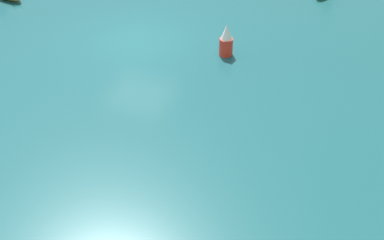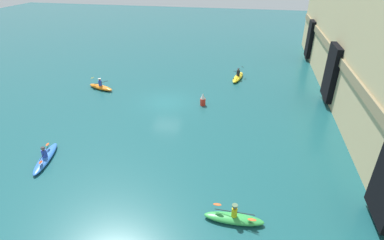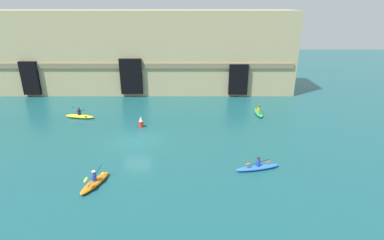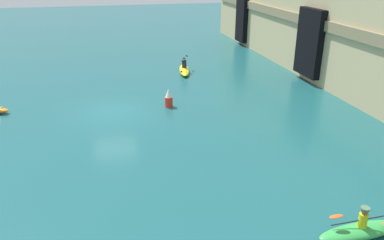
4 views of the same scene
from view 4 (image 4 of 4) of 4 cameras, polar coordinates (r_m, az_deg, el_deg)
The scene contains 5 objects.
ground_plane at distance 22.58m, azimuth -12.04°, elevation 1.20°, with size 120.00×120.00×0.00m, color #195156.
cliff_bluff at distance 29.98m, azimuth 24.95°, elevation 15.95°, with size 43.73×7.62×11.18m.
kayak_yellow at distance 30.15m, azimuth -1.20°, elevation 7.71°, with size 3.47×1.33×1.27m.
kayak_green at distance 13.64m, azimuth 24.31°, elevation -15.06°, with size 0.82×3.00×1.10m.
marker_buoy at distance 22.75m, azimuth -3.57°, elevation 3.30°, with size 0.48×0.48×1.17m.
Camera 4 is at (21.05, -0.26, 8.17)m, focal length 35.00 mm.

